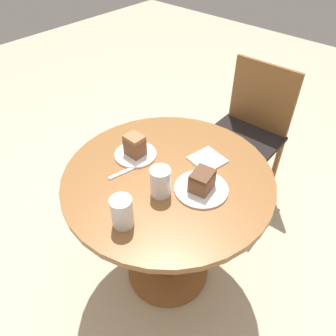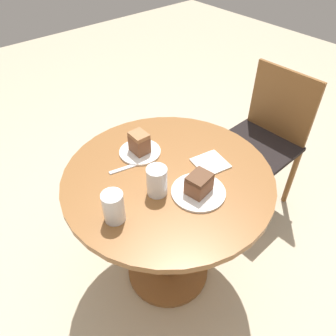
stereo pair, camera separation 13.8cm
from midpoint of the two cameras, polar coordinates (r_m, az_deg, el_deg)
ground_plane at (r=2.00m, az=-2.07°, el=-17.39°), size 8.00×8.00×0.00m
table at (r=1.55m, az=-2.57°, el=-6.58°), size 0.92×0.92×0.76m
chair at (r=2.16m, az=11.71°, el=5.95°), size 0.46×0.45×0.90m
plate_near at (r=1.52m, az=-8.23°, el=2.29°), size 0.19×0.19×0.01m
plate_far at (r=1.34m, az=2.88°, el=-3.78°), size 0.22×0.22×0.01m
cake_slice_near at (r=1.49m, az=-8.43°, el=3.90°), size 0.09×0.07×0.10m
cake_slice_far at (r=1.31m, az=2.95°, el=-2.35°), size 0.09×0.11×0.08m
glass_lemonade at (r=1.21m, az=-11.27°, el=-7.89°), size 0.08×0.08×0.13m
glass_water at (r=1.29m, az=-4.37°, el=-2.83°), size 0.08×0.08×0.13m
napkin_stack at (r=1.48m, az=4.23°, el=1.35°), size 0.16×0.16×0.01m
fork at (r=1.44m, az=-10.17°, el=-0.69°), size 0.05×0.16×0.00m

